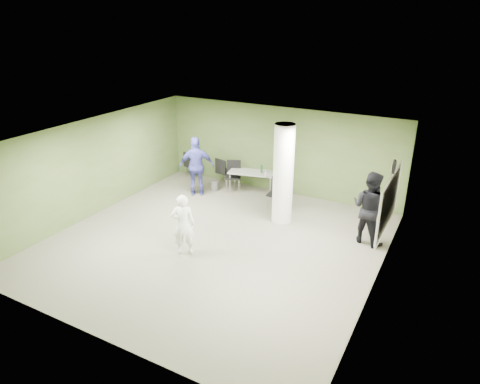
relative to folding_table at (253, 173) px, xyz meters
The scene contains 17 objects.
floor 3.60m from the folding_table, 79.01° to the right, with size 8.00×8.00×0.00m, color #4D4C3D.
ceiling 4.14m from the folding_table, 79.01° to the right, with size 8.00×8.00×0.00m, color white.
wall_back 1.13m from the folding_table, 37.88° to the left, with size 8.00×0.02×2.80m, color #435728.
wall_left 4.87m from the folding_table, 133.74° to the right, with size 0.02×8.00×2.80m, color #435728.
wall_right_cream 5.87m from the folding_table, 36.63° to the right, with size 0.02×8.00×2.80m, color beige.
column 2.35m from the folding_table, 41.37° to the right, with size 0.56×0.56×2.80m, color silver.
whiteboard 5.20m from the folding_table, 26.33° to the right, with size 0.05×2.30×1.30m.
wall_clock 5.40m from the folding_table, 26.32° to the right, with size 0.06×0.32×0.32m.
folding_table is the anchor object (origin of this frame).
wastebasket 1.37m from the folding_table, 159.60° to the right, with size 0.26×0.26×0.30m, color #4C4C4C.
chair_back_left 2.46m from the folding_table, behind, with size 0.60×0.60×0.99m.
chair_back_right 1.17m from the folding_table, behind, with size 0.57×0.57×0.96m.
chair_table_left 0.68m from the folding_table, behind, with size 0.65×0.65×0.99m.
chair_table_right 1.37m from the folding_table, 30.42° to the right, with size 0.48×0.48×0.92m.
woman_white 4.27m from the folding_table, 86.14° to the right, with size 0.57×0.37×1.55m, color white.
man_black 4.37m from the folding_table, 21.02° to the right, with size 0.93×0.72×1.91m, color black.
man_blue 1.82m from the folding_table, 145.38° to the right, with size 1.13×0.47×1.92m, color #3A3C90.
Camera 1 is at (5.16, -8.19, 5.43)m, focal length 32.00 mm.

